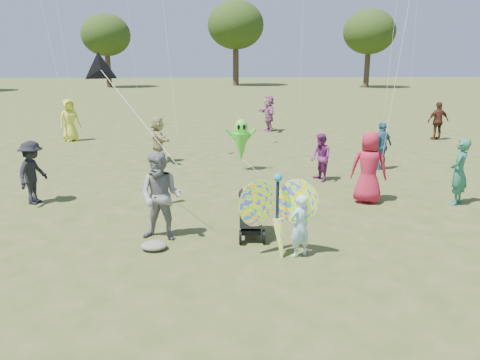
# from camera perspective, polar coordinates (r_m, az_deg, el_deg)

# --- Properties ---
(ground) EXTENTS (160.00, 160.00, 0.00)m
(ground) POSITION_cam_1_polar(r_m,az_deg,el_deg) (9.22, 1.74, -9.01)
(ground) COLOR #51592B
(ground) RESTS_ON ground
(child_girl) EXTENTS (0.53, 0.47, 1.22)m
(child_girl) POSITION_cam_1_polar(r_m,az_deg,el_deg) (8.98, 7.30, -5.59)
(child_girl) COLOR #A6DFEB
(child_girl) RESTS_ON ground
(adult_man) EXTENTS (1.06, 0.91, 1.86)m
(adult_man) POSITION_cam_1_polar(r_m,az_deg,el_deg) (9.77, -9.64, -1.99)
(adult_man) COLOR gray
(adult_man) RESTS_ON ground
(grey_bag) EXTENTS (0.52, 0.43, 0.17)m
(grey_bag) POSITION_cam_1_polar(r_m,az_deg,el_deg) (9.54, -10.46, -7.88)
(grey_bag) COLOR slate
(grey_bag) RESTS_ON ground
(crowd_a) EXTENTS (1.06, 0.86, 1.89)m
(crowd_a) POSITION_cam_1_polar(r_m,az_deg,el_deg) (12.57, 15.44, 1.49)
(crowd_a) COLOR #A91B34
(crowd_a) RESTS_ON ground
(crowd_b) EXTENTS (0.82, 1.17, 1.65)m
(crowd_b) POSITION_cam_1_polar(r_m,az_deg,el_deg) (13.19, -23.95, 0.83)
(crowd_b) COLOR black
(crowd_b) RESTS_ON ground
(crowd_c) EXTENTS (1.01, 0.85, 1.62)m
(crowd_c) POSITION_cam_1_polar(r_m,az_deg,el_deg) (16.51, 16.89, 4.00)
(crowd_c) COLOR #32698B
(crowd_c) RESTS_ON ground
(crowd_d) EXTENTS (0.97, 1.63, 1.67)m
(crowd_d) POSITION_cam_1_polar(r_m,az_deg,el_deg) (17.10, -9.96, 4.87)
(crowd_d) COLOR tan
(crowd_d) RESTS_ON ground
(crowd_e) EXTENTS (0.75, 0.85, 1.47)m
(crowd_e) POSITION_cam_1_polar(r_m,az_deg,el_deg) (14.52, 9.82, 2.72)
(crowd_e) COLOR #74266B
(crowd_e) RESTS_ON ground
(crowd_f) EXTENTS (0.72, 0.75, 1.72)m
(crowd_f) POSITION_cam_1_polar(r_m,az_deg,el_deg) (13.23, 25.14, 0.90)
(crowd_f) COLOR #296F58
(crowd_f) RESTS_ON ground
(crowd_g) EXTENTS (1.10, 1.03, 1.89)m
(crowd_g) POSITION_cam_1_polar(r_m,az_deg,el_deg) (22.62, -20.05, 6.86)
(crowd_g) COLOR yellow
(crowd_g) RESTS_ON ground
(crowd_h) EXTENTS (1.07, 0.55, 1.74)m
(crowd_h) POSITION_cam_1_polar(r_m,az_deg,el_deg) (23.41, 23.00, 6.64)
(crowd_h) COLOR #4D2619
(crowd_h) RESTS_ON ground
(crowd_j) EXTENTS (0.98, 1.78, 1.83)m
(crowd_j) POSITION_cam_1_polar(r_m,az_deg,el_deg) (24.21, 3.51, 8.12)
(crowd_j) COLOR #A65E8F
(crowd_j) RESTS_ON ground
(jogging_stroller) EXTENTS (0.55, 1.07, 1.09)m
(jogging_stroller) POSITION_cam_1_polar(r_m,az_deg,el_deg) (9.86, 1.33, -3.57)
(jogging_stroller) COLOR black
(jogging_stroller) RESTS_ON ground
(butterfly_kite) EXTENTS (1.74, 0.75, 1.81)m
(butterfly_kite) POSITION_cam_1_polar(r_m,az_deg,el_deg) (8.93, 4.70, -4.18)
(butterfly_kite) COLOR #E15523
(butterfly_kite) RESTS_ON ground
(delta_kite_rig) EXTENTS (2.30, 1.97, 2.35)m
(delta_kite_rig) POSITION_cam_1_polar(r_m,az_deg,el_deg) (11.33, -16.56, 12.69)
(delta_kite_rig) COLOR black
(delta_kite_rig) RESTS_ON ground
(alien_kite) EXTENTS (1.12, 0.69, 1.74)m
(alien_kite) POSITION_cam_1_polar(r_m,az_deg,el_deg) (15.60, 0.14, 4.65)
(alien_kite) COLOR #4EDB33
(alien_kite) RESTS_ON ground
(tree_line) EXTENTS (91.78, 33.60, 10.79)m
(tree_line) POSITION_cam_1_polar(r_m,az_deg,el_deg) (53.67, 1.83, 18.15)
(tree_line) COLOR #3A2D21
(tree_line) RESTS_ON ground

